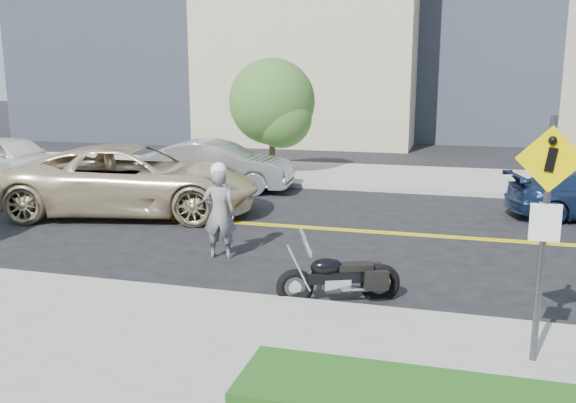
{
  "coord_description": "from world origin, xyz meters",
  "views": [
    {
      "loc": [
        3.14,
        -13.82,
        3.6
      ],
      "look_at": [
        0.07,
        -2.72,
        1.2
      ],
      "focal_mm": 38.0,
      "sensor_mm": 36.0,
      "label": 1
    }
  ],
  "objects_px": {
    "parked_car_silver": "(217,166)",
    "parked_car_white": "(13,158)",
    "pedestrian_sign": "(545,217)",
    "motorcyclist": "(220,211)",
    "motorcycle": "(340,266)",
    "suv": "(133,180)"
  },
  "relations": [
    {
      "from": "parked_car_silver",
      "to": "parked_car_white",
      "type": "bearing_deg",
      "value": 86.53
    },
    {
      "from": "pedestrian_sign",
      "to": "suv",
      "type": "height_order",
      "value": "pedestrian_sign"
    },
    {
      "from": "suv",
      "to": "parked_car_silver",
      "type": "xyz_separation_m",
      "value": [
        0.86,
        3.74,
        -0.12
      ]
    },
    {
      "from": "parked_car_silver",
      "to": "pedestrian_sign",
      "type": "bearing_deg",
      "value": -146.66
    },
    {
      "from": "motorcycle",
      "to": "suv",
      "type": "height_order",
      "value": "suv"
    },
    {
      "from": "parked_car_silver",
      "to": "motorcyclist",
      "type": "bearing_deg",
      "value": -163.25
    },
    {
      "from": "suv",
      "to": "parked_car_white",
      "type": "xyz_separation_m",
      "value": [
        -6.59,
        3.47,
        -0.12
      ]
    },
    {
      "from": "motorcycle",
      "to": "suv",
      "type": "bearing_deg",
      "value": 120.25
    },
    {
      "from": "motorcycle",
      "to": "parked_car_silver",
      "type": "xyz_separation_m",
      "value": [
        -5.55,
        8.59,
        0.19
      ]
    },
    {
      "from": "motorcyclist",
      "to": "parked_car_white",
      "type": "relative_size",
      "value": 0.42
    },
    {
      "from": "suv",
      "to": "parked_car_white",
      "type": "bearing_deg",
      "value": 50.05
    },
    {
      "from": "motorcycle",
      "to": "parked_car_silver",
      "type": "bearing_deg",
      "value": 100.24
    },
    {
      "from": "motorcycle",
      "to": "parked_car_white",
      "type": "relative_size",
      "value": 0.43
    },
    {
      "from": "pedestrian_sign",
      "to": "motorcyclist",
      "type": "relative_size",
      "value": 1.55
    },
    {
      "from": "motorcycle",
      "to": "parked_car_white",
      "type": "distance_m",
      "value": 15.44
    },
    {
      "from": "pedestrian_sign",
      "to": "parked_car_silver",
      "type": "bearing_deg",
      "value": 128.87
    },
    {
      "from": "suv",
      "to": "parked_car_silver",
      "type": "distance_m",
      "value": 3.84
    },
    {
      "from": "pedestrian_sign",
      "to": "suv",
      "type": "relative_size",
      "value": 0.46
    },
    {
      "from": "motorcyclist",
      "to": "parked_car_silver",
      "type": "height_order",
      "value": "motorcyclist"
    },
    {
      "from": "motorcyclist",
      "to": "suv",
      "type": "distance_m",
      "value": 4.78
    },
    {
      "from": "suv",
      "to": "pedestrian_sign",
      "type": "bearing_deg",
      "value": -137.8
    },
    {
      "from": "pedestrian_sign",
      "to": "parked_car_silver",
      "type": "xyz_separation_m",
      "value": [
        -8.3,
        10.3,
        -1.18
      ]
    }
  ]
}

